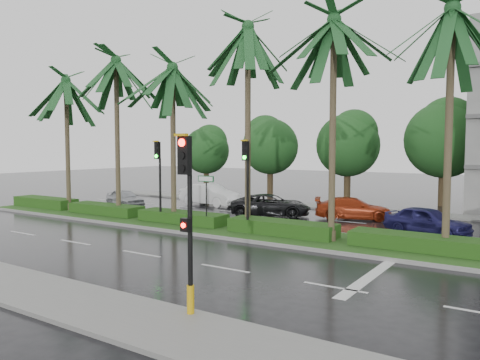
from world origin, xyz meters
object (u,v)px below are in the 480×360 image
Objects in this scene: signal_near at (188,217)px; street_sign at (206,188)px; signal_median_left at (159,169)px; car_blue at (427,221)px; car_darkgrey at (271,205)px; car_silver at (125,198)px; car_red at (353,208)px; car_white at (210,195)px.

signal_near is 1.68× the size of street_sign.
signal_near is 1.00× the size of signal_median_left.
signal_median_left is 13.64m from car_blue.
signal_near reaches higher than street_sign.
signal_near reaches higher than car_darkgrey.
car_darkgrey is 1.20× the size of car_blue.
signal_near is at bearing 179.82° from car_darkgrey.
signal_near reaches higher than car_silver.
car_blue is at bearing -143.68° from car_red.
car_white is at bearing 109.50° from signal_median_left.
signal_median_left is 7.44m from car_darkgrey.
car_red is at bearing 44.62° from signal_median_left.
car_blue is at bearing -97.28° from car_white.
car_blue is at bearing -121.15° from car_darkgrey.
car_red is (7.87, 7.77, -2.36)m from signal_median_left.
street_sign is 10.32m from car_white.
signal_median_left is 0.91× the size of car_darkgrey.
signal_median_left is at bearing -155.00° from car_white.
signal_near is at bearing -44.09° from signal_median_left.
car_red is (-2.13, 17.46, -1.87)m from signal_near.
signal_median_left is 1.68× the size of street_sign.
car_silver is (-7.50, 4.56, -2.38)m from signal_median_left.
car_darkgrey is (6.26, -2.21, -0.11)m from car_white.
signal_near is at bearing -138.90° from car_white.
signal_near is 22.64m from car_silver.
car_darkgrey is (3.26, 6.26, -2.33)m from signal_median_left.
signal_median_left is 0.93× the size of car_white.
car_red is at bearing -94.99° from car_darkgrey.
car_silver is at bearing 136.52° from car_white.
car_white is (4.50, 3.91, 0.16)m from car_silver.
car_silver is at bearing 75.95° from car_darkgrey.
car_silver is at bearing 107.56° from car_blue.
car_white is at bearing 63.98° from car_red.
car_silver is 0.77× the size of car_white.
car_silver is at bearing 148.72° from signal_median_left.
car_darkgrey is at bearing 112.90° from signal_near.
car_white is at bearing 125.90° from street_sign.
signal_near reaches higher than car_red.
car_blue is at bearing -73.31° from car_silver.
car_blue is at bearing 80.31° from signal_near.
signal_median_left reaches higher than street_sign.
car_silver is (-17.50, 14.24, -1.89)m from signal_near.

